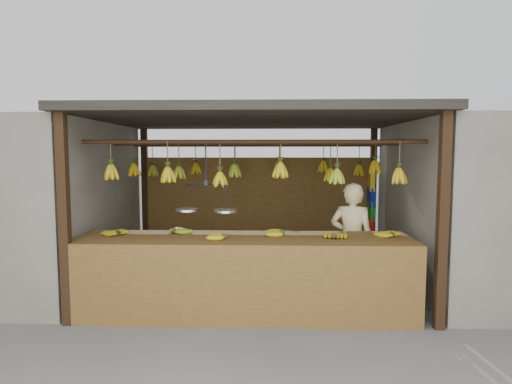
{
  "coord_description": "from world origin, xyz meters",
  "views": [
    {
      "loc": [
        0.19,
        -5.97,
        1.86
      ],
      "look_at": [
        0.0,
        0.3,
        1.3
      ],
      "focal_mm": 30.0,
      "sensor_mm": 36.0,
      "label": 1
    }
  ],
  "objects": [
    {
      "name": "counter",
      "position": [
        -0.09,
        -1.24,
        0.72
      ],
      "size": [
        3.86,
        0.88,
        0.96
      ],
      "color": "brown",
      "rests_on": "ground"
    },
    {
      "name": "stall",
      "position": [
        0.0,
        0.33,
        1.97
      ],
      "size": [
        4.3,
        3.3,
        2.4
      ],
      "color": "black",
      "rests_on": "ground"
    },
    {
      "name": "vendor",
      "position": [
        1.25,
        -0.53,
        0.75
      ],
      "size": [
        0.63,
        0.52,
        1.5
      ],
      "primitive_type": "imported",
      "rotation": [
        0.0,
        0.0,
        2.81
      ],
      "color": "beige",
      "rests_on": "ground"
    },
    {
      "name": "ground",
      "position": [
        0.0,
        0.0,
        0.0
      ],
      "size": [
        80.0,
        80.0,
        0.0
      ],
      "primitive_type": "plane",
      "color": "#5B5B57"
    },
    {
      "name": "neighbor_left",
      "position": [
        -3.6,
        0.0,
        1.15
      ],
      "size": [
        3.0,
        3.0,
        2.3
      ],
      "primitive_type": "cube",
      "color": "slate",
      "rests_on": "ground"
    },
    {
      "name": "balance_scale",
      "position": [
        -0.55,
        -1.0,
        1.24
      ],
      "size": [
        0.74,
        0.35,
        0.82
      ],
      "color": "black",
      "rests_on": "ground"
    },
    {
      "name": "hanging_bananas",
      "position": [
        -0.01,
        0.01,
        1.62
      ],
      "size": [
        3.57,
        2.23,
        0.4
      ],
      "color": "#BA9F13",
      "rests_on": "ground"
    },
    {
      "name": "bag_bundles",
      "position": [
        1.94,
        1.35,
        1.0
      ],
      "size": [
        0.08,
        0.26,
        1.14
      ],
      "color": "yellow",
      "rests_on": "ground"
    }
  ]
}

